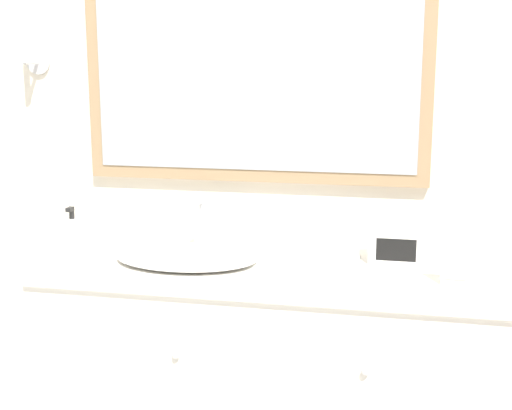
% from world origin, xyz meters
% --- Properties ---
extents(wall_back, '(8.00, 0.18, 2.55)m').
position_xyz_m(wall_back, '(-0.00, 0.64, 1.28)').
color(wall_back, silver).
rests_on(wall_back, ground_plane).
extents(vanity_counter, '(1.65, 0.60, 0.89)m').
position_xyz_m(vanity_counter, '(0.00, 0.31, 0.45)').
color(vanity_counter, silver).
rests_on(vanity_counter, ground_plane).
extents(sink_basin, '(0.48, 0.39, 0.19)m').
position_xyz_m(sink_basin, '(-0.33, 0.29, 0.91)').
color(sink_basin, white).
rests_on(sink_basin, vanity_counter).
extents(soap_bottle, '(0.07, 0.07, 0.18)m').
position_xyz_m(soap_bottle, '(-0.74, 0.27, 0.96)').
color(soap_bottle, white).
rests_on(soap_bottle, vanity_counter).
extents(appliance_box, '(0.18, 0.12, 0.11)m').
position_xyz_m(appliance_box, '(0.36, 0.44, 0.94)').
color(appliance_box, white).
rests_on(appliance_box, vanity_counter).
extents(picture_frame, '(0.09, 0.01, 0.15)m').
position_xyz_m(picture_frame, '(0.54, 0.21, 0.96)').
color(picture_frame, '#B2B2B7').
rests_on(picture_frame, vanity_counter).
extents(hand_towel_near_sink, '(0.16, 0.12, 0.03)m').
position_xyz_m(hand_towel_near_sink, '(0.64, 0.41, 0.90)').
color(hand_towel_near_sink, silver).
rests_on(hand_towel_near_sink, vanity_counter).
extents(metal_tray, '(0.14, 0.12, 0.01)m').
position_xyz_m(metal_tray, '(0.17, 0.41, 0.89)').
color(metal_tray, silver).
rests_on(metal_tray, vanity_counter).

